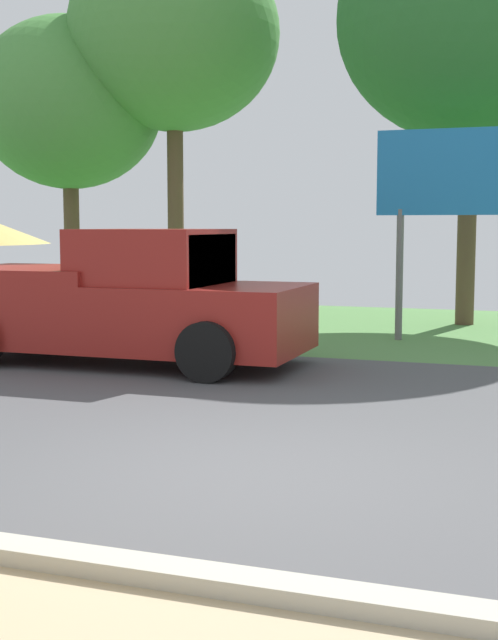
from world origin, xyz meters
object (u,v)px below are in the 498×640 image
(pickup_truck, at_px, (123,301))
(tree_center_back, at_px, (69,104))
(tree_left_far, at_px, (174,35))
(tree_right_far, at_px, (473,18))
(roadside_billboard, at_px, (456,187))

(pickup_truck, relative_size, tree_center_back, 0.78)
(tree_left_far, bearing_deg, tree_right_far, -5.12)
(pickup_truck, bearing_deg, roadside_billboard, 43.60)
(tree_center_back, xyz_separation_m, tree_right_far, (8.96, -0.34, 1.14))
(pickup_truck, height_order, tree_right_far, tree_right_far)
(pickup_truck, height_order, roadside_billboard, roadside_billboard)
(roadside_billboard, height_order, tree_center_back, tree_center_back)
(roadside_billboard, relative_size, tree_center_back, 0.53)
(pickup_truck, xyz_separation_m, roadside_billboard, (4.16, 3.74, 1.68))
(roadside_billboard, relative_size, tree_left_far, 0.42)
(pickup_truck, distance_m, tree_left_far, 9.06)
(roadside_billboard, distance_m, tree_center_back, 9.75)
(pickup_truck, distance_m, tree_center_back, 9.18)
(tree_left_far, distance_m, tree_right_far, 6.45)
(tree_left_far, bearing_deg, tree_center_back, -174.77)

